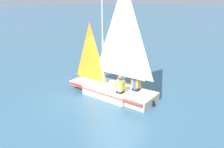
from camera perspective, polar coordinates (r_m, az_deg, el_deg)
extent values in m
plane|color=#38607A|center=(10.06, 0.00, -5.23)|extent=(260.00, 260.00, 0.00)
cube|color=beige|center=(9.99, 0.00, -4.26)|extent=(2.54, 2.07, 0.37)
cube|color=beige|center=(10.93, -6.63, -2.29)|extent=(1.11, 1.07, 0.37)
cube|color=beige|center=(9.22, 7.91, -6.53)|extent=(1.23, 1.52, 0.37)
cube|color=red|center=(9.94, 0.00, -3.63)|extent=(4.22, 2.52, 0.05)
cube|color=silver|center=(10.56, -4.83, -1.80)|extent=(2.11, 1.85, 0.04)
cylinder|color=#B7B7BC|center=(9.59, -2.45, 10.30)|extent=(0.08, 0.08, 4.62)
cylinder|color=#B7B7BC|center=(9.37, 2.85, -0.33)|extent=(2.12, 0.61, 0.07)
pyramid|color=white|center=(8.91, 3.05, 11.48)|extent=(2.01, 0.56, 3.81)
pyramid|color=orange|center=(10.24, -5.69, 5.85)|extent=(1.33, 0.39, 2.69)
cube|color=black|center=(9.04, 10.81, -7.65)|extent=(0.08, 0.05, 0.26)
cube|color=black|center=(9.35, 2.11, -5.68)|extent=(0.33, 0.30, 0.45)
cylinder|color=gray|center=(9.16, 2.14, -2.98)|extent=(0.37, 0.37, 0.50)
cube|color=yellow|center=(9.15, 2.14, -2.84)|extent=(0.39, 0.34, 0.35)
sphere|color=brown|center=(9.03, 2.17, -0.93)|extent=(0.22, 0.22, 0.22)
cube|color=black|center=(9.63, 6.20, -5.01)|extent=(0.33, 0.30, 0.45)
cylinder|color=blue|center=(9.45, 6.30, -2.38)|extent=(0.37, 0.37, 0.50)
cube|color=orange|center=(9.44, 6.31, -2.24)|extent=(0.39, 0.34, 0.35)
sphere|color=#A87A56|center=(9.33, 6.38, -0.38)|extent=(0.22, 0.22, 0.22)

